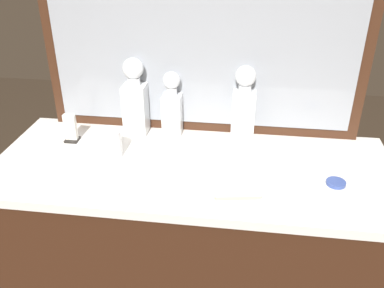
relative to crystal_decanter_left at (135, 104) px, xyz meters
The scene contains 10 objects.
dresser 0.65m from the crystal_decanter_left, 40.67° to the right, with size 1.41×0.58×0.86m.
dresser_mirror 0.35m from the crystal_decanter_left, 12.50° to the left, with size 1.22×0.03×0.71m.
crystal_decanter_left is the anchor object (origin of this frame).
crystal_decanter_far_right 0.42m from the crystal_decanter_left, ahead, with size 0.09×0.09×0.30m.
crystal_decanter_far_left 0.15m from the crystal_decanter_left, ahead, with size 0.07×0.07×0.26m.
crystal_tumbler_right 0.22m from the crystal_decanter_left, 102.33° to the right, with size 0.08×0.08×0.10m.
crystal_tumbler_center 0.55m from the crystal_decanter_left, 23.09° to the right, with size 0.07×0.07×0.08m.
silver_brush_far_left 0.58m from the crystal_decanter_left, 42.47° to the right, with size 0.16×0.09×0.02m.
porcelain_dish 0.79m from the crystal_decanter_left, 20.93° to the right, with size 0.06×0.06×0.01m.
napkin_holder 0.27m from the crystal_decanter_left, 155.32° to the right, with size 0.05×0.05×0.11m.
Camera 1 is at (0.17, -1.23, 1.62)m, focal length 38.78 mm.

